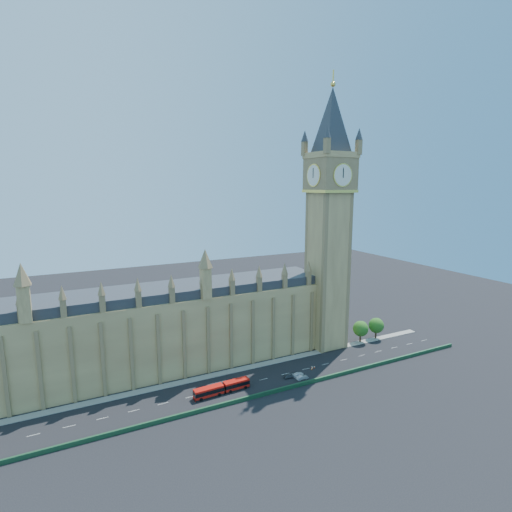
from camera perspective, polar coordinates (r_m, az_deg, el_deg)
name	(u,v)px	position (r m, az deg, el deg)	size (l,w,h in m)	color
ground	(252,382)	(130.68, -0.55, -17.55)	(400.00, 400.00, 0.00)	black
palace_westminster	(154,330)	(136.89, -14.35, -10.21)	(120.00, 20.00, 28.00)	#99774A
elizabeth_tower	(329,202)	(147.83, 10.43, 7.57)	(20.59, 20.59, 105.00)	#99774A
bridge_parapet	(266,393)	(123.35, 1.40, -19.03)	(160.00, 0.60, 1.20)	#1E4C2D
kerb_north	(240,369)	(138.33, -2.35, -15.88)	(160.00, 3.00, 0.16)	gray
tree_east_near	(361,328)	(163.27, 14.77, -9.94)	(6.00, 6.00, 8.50)	#382619
tree_east_far	(377,325)	(168.43, 16.84, -9.41)	(6.00, 6.00, 8.50)	#382619
red_bus	(222,388)	(124.34, -4.89, -18.32)	(17.38, 3.42, 2.94)	red
car_grey	(290,376)	(133.26, 4.81, -16.69)	(1.56, 3.89, 1.32)	#42464A
car_silver	(302,377)	(132.70, 6.61, -16.84)	(1.42, 4.08, 1.35)	#A0A3A7
car_white	(298,374)	(134.53, 6.02, -16.47)	(1.69, 4.16, 1.21)	white
cone_a	(312,367)	(140.56, 8.00, -15.41)	(0.60, 0.60, 0.72)	black
cone_b	(314,367)	(140.44, 8.33, -15.43)	(0.59, 0.59, 0.76)	black
cone_c	(312,368)	(139.94, 8.06, -15.53)	(0.48, 0.48, 0.70)	black
cone_d	(312,369)	(139.21, 7.94, -15.68)	(0.44, 0.44, 0.68)	black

